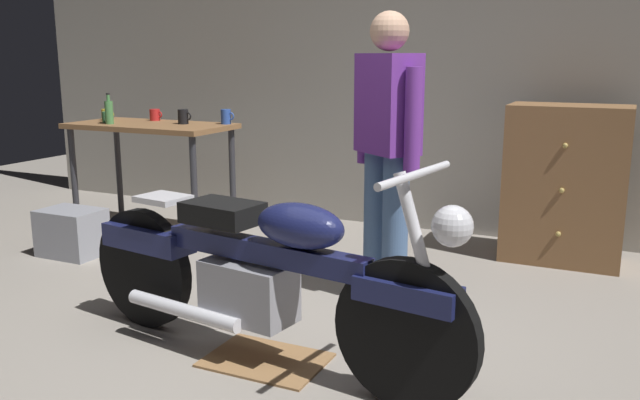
{
  "coord_description": "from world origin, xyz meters",
  "views": [
    {
      "loc": [
        1.52,
        -2.53,
        1.43
      ],
      "look_at": [
        -0.0,
        0.7,
        0.65
      ],
      "focal_mm": 37.29,
      "sensor_mm": 36.0,
      "label": 1
    }
  ],
  "objects_px": {
    "mug_yellow_tall": "(107,115)",
    "mug_green_speckled": "(107,117)",
    "person_standing": "(387,145)",
    "wooden_dresser": "(565,185)",
    "mug_blue_enamel": "(226,117)",
    "mug_black_matte": "(183,117)",
    "motorcycle": "(259,271)",
    "storage_bin": "(72,232)",
    "mug_red_diner": "(155,115)",
    "bottle": "(109,112)"
  },
  "relations": [
    {
      "from": "mug_yellow_tall",
      "to": "mug_green_speckled",
      "type": "bearing_deg",
      "value": -47.94
    },
    {
      "from": "person_standing",
      "to": "wooden_dresser",
      "type": "xyz_separation_m",
      "value": [
        0.88,
        1.24,
        -0.38
      ]
    },
    {
      "from": "wooden_dresser",
      "to": "mug_blue_enamel",
      "type": "height_order",
      "value": "wooden_dresser"
    },
    {
      "from": "mug_blue_enamel",
      "to": "mug_black_matte",
      "type": "xyz_separation_m",
      "value": [
        -0.31,
        -0.14,
        -0.0
      ]
    },
    {
      "from": "motorcycle",
      "to": "storage_bin",
      "type": "xyz_separation_m",
      "value": [
        -2.11,
        0.91,
        -0.28
      ]
    },
    {
      "from": "mug_red_diner",
      "to": "bottle",
      "type": "bearing_deg",
      "value": -109.93
    },
    {
      "from": "storage_bin",
      "to": "mug_yellow_tall",
      "type": "height_order",
      "value": "mug_yellow_tall"
    },
    {
      "from": "person_standing",
      "to": "wooden_dresser",
      "type": "bearing_deg",
      "value": -88.82
    },
    {
      "from": "mug_green_speckled",
      "to": "mug_red_diner",
      "type": "bearing_deg",
      "value": 50.04
    },
    {
      "from": "wooden_dresser",
      "to": "mug_blue_enamel",
      "type": "bearing_deg",
      "value": -170.65
    },
    {
      "from": "mug_yellow_tall",
      "to": "mug_black_matte",
      "type": "bearing_deg",
      "value": 1.32
    },
    {
      "from": "storage_bin",
      "to": "bottle",
      "type": "relative_size",
      "value": 1.83
    },
    {
      "from": "mug_green_speckled",
      "to": "mug_black_matte",
      "type": "distance_m",
      "value": 0.65
    },
    {
      "from": "mug_blue_enamel",
      "to": "mug_red_diner",
      "type": "bearing_deg",
      "value": -179.56
    },
    {
      "from": "bottle",
      "to": "storage_bin",
      "type": "bearing_deg",
      "value": -79.53
    },
    {
      "from": "person_standing",
      "to": "bottle",
      "type": "distance_m",
      "value": 2.5
    },
    {
      "from": "wooden_dresser",
      "to": "mug_green_speckled",
      "type": "height_order",
      "value": "wooden_dresser"
    },
    {
      "from": "storage_bin",
      "to": "wooden_dresser",
      "type": "bearing_deg",
      "value": 23.11
    },
    {
      "from": "motorcycle",
      "to": "mug_yellow_tall",
      "type": "relative_size",
      "value": 18.3
    },
    {
      "from": "person_standing",
      "to": "mug_green_speckled",
      "type": "relative_size",
      "value": 16.2
    },
    {
      "from": "mug_blue_enamel",
      "to": "bottle",
      "type": "distance_m",
      "value": 0.92
    },
    {
      "from": "wooden_dresser",
      "to": "motorcycle",
      "type": "bearing_deg",
      "value": -116.05
    },
    {
      "from": "motorcycle",
      "to": "storage_bin",
      "type": "height_order",
      "value": "motorcycle"
    },
    {
      "from": "storage_bin",
      "to": "mug_blue_enamel",
      "type": "distance_m",
      "value": 1.44
    },
    {
      "from": "mug_yellow_tall",
      "to": "wooden_dresser",
      "type": "bearing_deg",
      "value": 9.07
    },
    {
      "from": "storage_bin",
      "to": "mug_green_speckled",
      "type": "xyz_separation_m",
      "value": [
        -0.21,
        0.67,
        0.77
      ]
    },
    {
      "from": "mug_red_diner",
      "to": "mug_blue_enamel",
      "type": "height_order",
      "value": "mug_blue_enamel"
    },
    {
      "from": "mug_yellow_tall",
      "to": "bottle",
      "type": "distance_m",
      "value": 0.33
    },
    {
      "from": "person_standing",
      "to": "mug_green_speckled",
      "type": "distance_m",
      "value": 2.62
    },
    {
      "from": "mug_black_matte",
      "to": "motorcycle",
      "type": "bearing_deg",
      "value": -45.75
    },
    {
      "from": "person_standing",
      "to": "bottle",
      "type": "height_order",
      "value": "person_standing"
    },
    {
      "from": "wooden_dresser",
      "to": "mug_black_matte",
      "type": "height_order",
      "value": "wooden_dresser"
    },
    {
      "from": "storage_bin",
      "to": "mug_yellow_tall",
      "type": "distance_m",
      "value": 1.17
    },
    {
      "from": "motorcycle",
      "to": "person_standing",
      "type": "relative_size",
      "value": 1.3
    },
    {
      "from": "mug_black_matte",
      "to": "bottle",
      "type": "relative_size",
      "value": 0.49
    },
    {
      "from": "mug_green_speckled",
      "to": "bottle",
      "type": "height_order",
      "value": "bottle"
    },
    {
      "from": "mug_black_matte",
      "to": "mug_yellow_tall",
      "type": "xyz_separation_m",
      "value": [
        -0.76,
        -0.02,
        -0.01
      ]
    },
    {
      "from": "motorcycle",
      "to": "storage_bin",
      "type": "relative_size",
      "value": 4.95
    },
    {
      "from": "motorcycle",
      "to": "mug_green_speckled",
      "type": "relative_size",
      "value": 21.11
    },
    {
      "from": "mug_blue_enamel",
      "to": "mug_yellow_tall",
      "type": "height_order",
      "value": "mug_blue_enamel"
    },
    {
      "from": "motorcycle",
      "to": "mug_yellow_tall",
      "type": "bearing_deg",
      "value": 153.48
    },
    {
      "from": "motorcycle",
      "to": "mug_black_matte",
      "type": "relative_size",
      "value": 18.37
    },
    {
      "from": "motorcycle",
      "to": "mug_red_diner",
      "type": "bearing_deg",
      "value": 146.5
    },
    {
      "from": "mug_green_speckled",
      "to": "mug_black_matte",
      "type": "xyz_separation_m",
      "value": [
        0.63,
        0.16,
        0.01
      ]
    },
    {
      "from": "motorcycle",
      "to": "mug_green_speckled",
      "type": "height_order",
      "value": "motorcycle"
    },
    {
      "from": "person_standing",
      "to": "mug_blue_enamel",
      "type": "xyz_separation_m",
      "value": [
        -1.63,
        0.83,
        0.03
      ]
    },
    {
      "from": "mug_red_diner",
      "to": "mug_black_matte",
      "type": "distance_m",
      "value": 0.41
    },
    {
      "from": "storage_bin",
      "to": "mug_blue_enamel",
      "type": "height_order",
      "value": "mug_blue_enamel"
    },
    {
      "from": "mug_red_diner",
      "to": "mug_blue_enamel",
      "type": "xyz_separation_m",
      "value": [
        0.69,
        0.01,
        0.01
      ]
    },
    {
      "from": "wooden_dresser",
      "to": "storage_bin",
      "type": "xyz_separation_m",
      "value": [
        -3.23,
        -1.38,
        -0.38
      ]
    }
  ]
}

